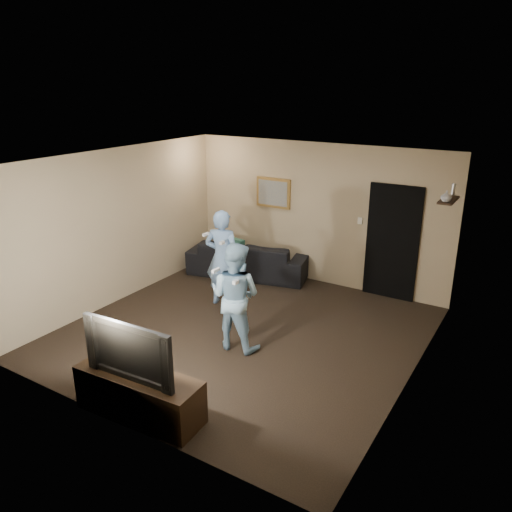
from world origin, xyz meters
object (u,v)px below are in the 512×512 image
Objects in this scene: sofa at (249,258)px; wii_player_right at (235,296)px; tv_console at (140,395)px; wii_player_left at (222,258)px; television at (135,347)px.

sofa is 2.86m from wii_player_right.
sofa is 4.54m from tv_console.
wii_player_right is (1.00, -1.11, -0.04)m from wii_player_left.
tv_console is 1.94m from wii_player_right.
wii_player_left is (0.35, -1.38, 0.48)m from sofa.
sofa is 1.97× the size of television.
wii_player_left is at bearing 104.38° from tv_console.
wii_player_right is (0.06, 1.87, 0.53)m from tv_console.
wii_player_left reaches higher than television.
television is 3.12m from wii_player_left.
sofa is 1.52× the size of tv_console.
sofa is 4.57m from television.
television is at bearing -91.99° from wii_player_right.
tv_console is 0.93× the size of wii_player_left.
wii_player_right is at bearing -48.02° from wii_player_left.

